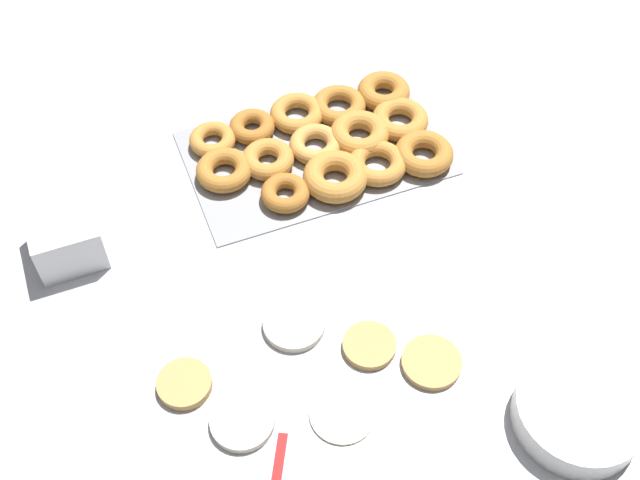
# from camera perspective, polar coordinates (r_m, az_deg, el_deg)

# --- Properties ---
(ground_plane) EXTENTS (3.00, 3.00, 0.00)m
(ground_plane) POSITION_cam_1_polar(r_m,az_deg,el_deg) (1.29, -1.58, -5.26)
(ground_plane) COLOR #B2B5BA
(pancake_0) EXTENTS (0.09, 0.09, 0.01)m
(pancake_0) POSITION_cam_1_polar(r_m,az_deg,el_deg) (1.25, 7.93, -8.62)
(pancake_0) COLOR tan
(pancake_0) RESTS_ON ground_plane
(pancake_1) EXTENTS (0.08, 0.08, 0.01)m
(pancake_1) POSITION_cam_1_polar(r_m,az_deg,el_deg) (1.26, 3.52, -7.50)
(pancake_1) COLOR tan
(pancake_1) RESTS_ON ground_plane
(pancake_2) EXTENTS (0.10, 0.10, 0.01)m
(pancake_2) POSITION_cam_1_polar(r_m,az_deg,el_deg) (1.27, -1.86, -5.99)
(pancake_2) COLOR beige
(pancake_2) RESTS_ON ground_plane
(pancake_3) EXTENTS (0.10, 0.10, 0.01)m
(pancake_3) POSITION_cam_1_polar(r_m,az_deg,el_deg) (1.20, 1.74, -12.15)
(pancake_3) COLOR beige
(pancake_3) RESTS_ON ground_plane
(pancake_4) EXTENTS (0.09, 0.09, 0.01)m
(pancake_4) POSITION_cam_1_polar(r_m,az_deg,el_deg) (1.20, -5.56, -12.70)
(pancake_4) COLOR silver
(pancake_4) RESTS_ON ground_plane
(pancake_5) EXTENTS (0.08, 0.08, 0.02)m
(pancake_5) POSITION_cam_1_polar(r_m,az_deg,el_deg) (1.24, -9.62, -10.06)
(pancake_5) COLOR tan
(pancake_5) RESTS_ON ground_plane
(donut_tray) EXTENTS (0.47, 0.29, 0.04)m
(donut_tray) POSITION_cam_1_polar(r_m,az_deg,el_deg) (1.50, 0.60, 6.92)
(donut_tray) COLOR #93969B
(donut_tray) RESTS_ON ground_plane
(batter_bowl) EXTENTS (0.19, 0.19, 0.05)m
(batter_bowl) POSITION_cam_1_polar(r_m,az_deg,el_deg) (1.24, 17.88, -11.58)
(batter_bowl) COLOR white
(batter_bowl) RESTS_ON ground_plane
(container_stack) EXTENTS (0.11, 0.12, 0.09)m
(container_stack) POSITION_cam_1_polar(r_m,az_deg,el_deg) (1.39, -17.64, 0.31)
(container_stack) COLOR white
(container_stack) RESTS_ON ground_plane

